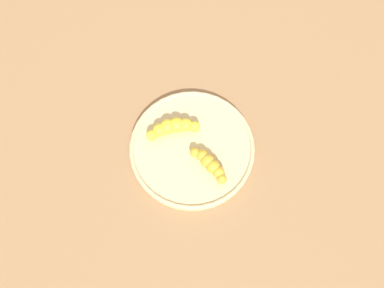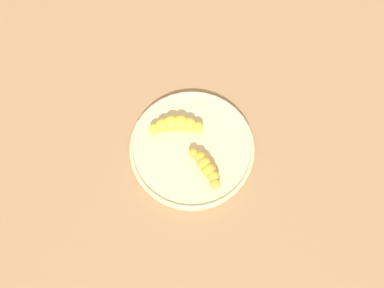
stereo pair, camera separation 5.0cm
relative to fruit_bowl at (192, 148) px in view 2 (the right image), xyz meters
The scene contains 4 objects.
ground_plane 0.01m from the fruit_bowl, ahead, with size 2.40×2.40×0.00m, color #936D47.
fruit_bowl is the anchor object (origin of this frame).
banana_spotted 0.06m from the fruit_bowl, 90.45° to the left, with size 0.04×0.11×0.03m.
banana_yellow 0.07m from the fruit_bowl, 84.88° to the right, with size 0.11×0.07×0.04m.
Camera 2 is at (0.16, 0.25, 0.81)m, focal length 34.64 mm.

